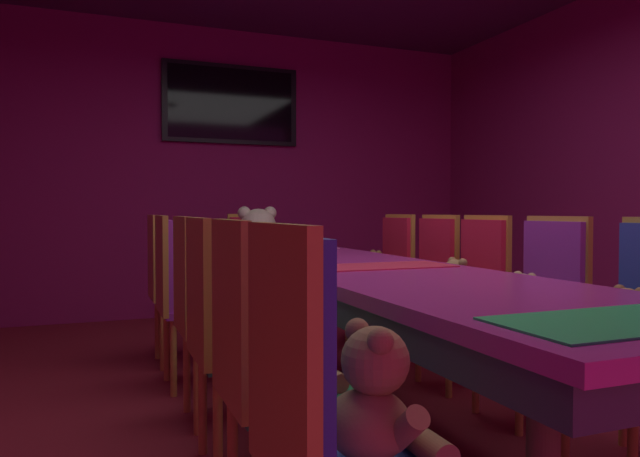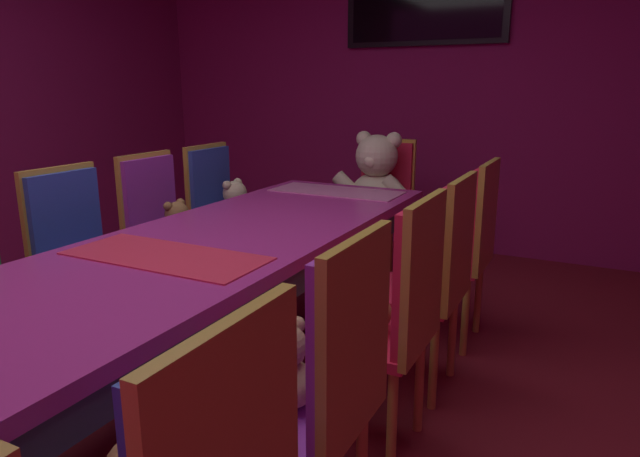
% 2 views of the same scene
% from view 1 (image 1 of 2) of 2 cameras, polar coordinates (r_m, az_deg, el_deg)
% --- Properties ---
extents(ground_plane, '(7.90, 7.90, 0.00)m').
position_cam_1_polar(ground_plane, '(3.00, 5.27, -18.00)').
color(ground_plane, maroon).
extents(wall_back, '(5.20, 0.12, 2.80)m').
position_cam_1_polar(wall_back, '(5.87, -8.84, 5.51)').
color(wall_back, '#8C1959').
rests_on(wall_back, ground_plane).
extents(banquet_table, '(0.90, 3.47, 0.75)m').
position_cam_1_polar(banquet_table, '(2.84, 5.31, -5.42)').
color(banquet_table, '#B22D8C').
rests_on(banquet_table, ground_plane).
extents(chair_left_0, '(0.42, 0.41, 0.98)m').
position_cam_1_polar(chair_left_0, '(1.29, -0.44, -17.04)').
color(chair_left_0, '#2D47B2').
rests_on(chair_left_0, ground_plane).
extents(teddy_left_0, '(0.25, 0.33, 0.31)m').
position_cam_1_polar(teddy_left_0, '(1.34, 5.61, -16.51)').
color(teddy_left_0, '#9E7247').
rests_on(teddy_left_0, chair_left_0).
extents(chair_left_1, '(0.42, 0.41, 0.98)m').
position_cam_1_polar(chair_left_1, '(1.81, -6.33, -11.49)').
color(chair_left_1, '#268C4C').
rests_on(chair_left_1, ground_plane).
extents(teddy_left_1, '(0.23, 0.29, 0.28)m').
position_cam_1_polar(teddy_left_1, '(1.86, -1.97, -11.78)').
color(teddy_left_1, '#9E7247').
rests_on(teddy_left_1, chair_left_1).
extents(chair_left_2, '(0.42, 0.41, 0.98)m').
position_cam_1_polar(chair_left_2, '(2.33, -9.91, -8.53)').
color(chair_left_2, '#268C4C').
rests_on(chair_left_2, ground_plane).
extents(teddy_left_2, '(0.22, 0.29, 0.27)m').
position_cam_1_polar(teddy_left_2, '(2.37, -6.47, -8.89)').
color(teddy_left_2, beige).
rests_on(teddy_left_2, chair_left_2).
extents(chair_left_3, '(0.42, 0.41, 0.98)m').
position_cam_1_polar(chair_left_3, '(2.86, -11.76, -6.65)').
color(chair_left_3, '#2D47B2').
rests_on(chair_left_3, ground_plane).
extents(chair_left_4, '(0.42, 0.41, 0.98)m').
position_cam_1_polar(chair_left_4, '(3.43, -13.92, -5.25)').
color(chair_left_4, purple).
rests_on(chair_left_4, ground_plane).
extents(teddy_left_4, '(0.23, 0.29, 0.28)m').
position_cam_1_polar(teddy_left_4, '(3.46, -11.55, -5.52)').
color(teddy_left_4, olive).
rests_on(teddy_left_4, chair_left_4).
extents(chair_left_5, '(0.42, 0.41, 0.98)m').
position_cam_1_polar(chair_left_5, '(3.98, -14.91, -4.31)').
color(chair_left_5, '#2D47B2').
rests_on(chair_left_5, ground_plane).
extents(teddy_left_5, '(0.26, 0.33, 0.31)m').
position_cam_1_polar(teddy_left_5, '(4.00, -12.83, -4.32)').
color(teddy_left_5, beige).
rests_on(teddy_left_5, chair_left_5).
extents(teddy_right_1, '(0.21, 0.27, 0.26)m').
position_cam_1_polar(teddy_right_1, '(2.60, 27.74, -8.25)').
color(teddy_right_1, olive).
rests_on(teddy_right_1, chair_right_1).
extents(chair_right_2, '(0.42, 0.41, 0.98)m').
position_cam_1_polar(chair_right_2, '(3.08, 21.12, -6.11)').
color(chair_right_2, purple).
rests_on(chair_right_2, ground_plane).
extents(teddy_right_2, '(0.21, 0.27, 0.26)m').
position_cam_1_polar(teddy_right_2, '(2.99, 19.10, -6.86)').
color(teddy_right_2, tan).
rests_on(teddy_right_2, chair_right_2).
extents(chair_right_3, '(0.42, 0.41, 0.98)m').
position_cam_1_polar(chair_right_3, '(3.52, 14.95, -5.08)').
color(chair_right_3, red).
rests_on(chair_right_3, ground_plane).
extents(teddy_right_3, '(0.23, 0.30, 0.28)m').
position_cam_1_polar(teddy_right_3, '(3.44, 13.01, -5.51)').
color(teddy_right_3, '#9E7247').
rests_on(teddy_right_3, chair_right_3).
extents(chair_right_4, '(0.42, 0.41, 0.98)m').
position_cam_1_polar(chair_right_4, '(3.94, 10.68, -4.33)').
color(chair_right_4, red).
rests_on(chair_right_4, ground_plane).
extents(chair_right_5, '(0.42, 0.41, 0.98)m').
position_cam_1_polar(chair_right_5, '(4.43, 6.91, -3.65)').
color(chair_right_5, red).
rests_on(chair_right_5, ground_plane).
extents(teddy_right_5, '(0.21, 0.28, 0.26)m').
position_cam_1_polar(teddy_right_5, '(4.36, 5.26, -4.07)').
color(teddy_right_5, brown).
rests_on(teddy_right_5, chair_right_5).
extents(throne_chair, '(0.41, 0.42, 0.98)m').
position_cam_1_polar(throne_chair, '(4.98, -6.52, -3.05)').
color(throne_chair, red).
rests_on(throne_chair, ground_plane).
extents(king_teddy_bear, '(0.62, 0.48, 0.59)m').
position_cam_1_polar(king_teddy_bear, '(4.81, -6.02, -1.87)').
color(king_teddy_bear, beige).
rests_on(king_teddy_bear, throne_chair).
extents(wall_tv, '(1.32, 0.06, 0.77)m').
position_cam_1_polar(wall_tv, '(5.86, -8.67, 11.92)').
color(wall_tv, black).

